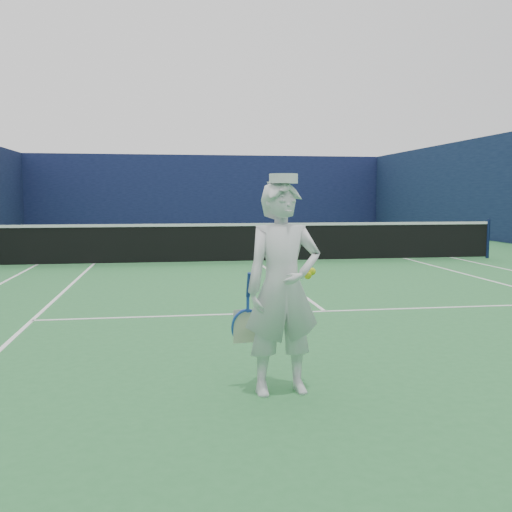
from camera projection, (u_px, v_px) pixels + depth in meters
The scene contains 5 objects.
ground at pixel (257, 262), 14.67m from camera, with size 80.00×80.00×0.00m, color #2A7038.
court_markings at pixel (257, 262), 14.67m from camera, with size 11.03×23.83×0.01m.
windscreen_fence at pixel (257, 184), 14.47m from camera, with size 20.12×36.12×4.00m.
tennis_net at pixel (257, 241), 14.62m from camera, with size 12.88×0.09×1.07m.
tennis_player at pixel (283, 288), 4.84m from camera, with size 0.80×0.50×1.88m.
Camera 1 is at (-2.26, -14.40, 1.69)m, focal length 40.00 mm.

